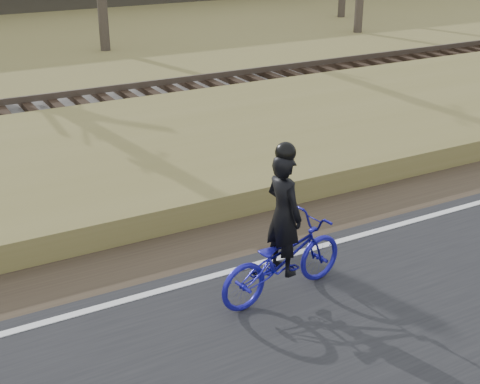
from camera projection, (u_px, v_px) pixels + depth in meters
ground at (139, 310)px, 8.61m from camera, size 120.00×120.00×0.00m
edge_line at (133, 298)px, 8.74m from camera, size 120.00×0.12×0.01m
shoulder at (108, 268)px, 9.57m from camera, size 120.00×1.60×0.04m
embankment at (52, 186)px, 11.90m from camera, size 120.00×5.00×0.44m
ballast at (8, 129)px, 14.96m from camera, size 120.00×3.00×0.45m
railroad at (6, 116)px, 14.84m from camera, size 120.00×2.40×0.29m
cyclist at (283, 249)px, 8.61m from camera, size 2.02×0.93×2.11m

